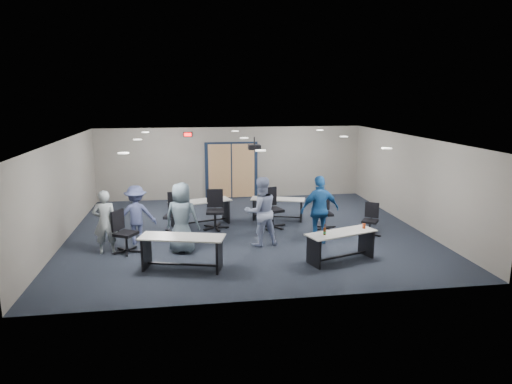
{
  "coord_description": "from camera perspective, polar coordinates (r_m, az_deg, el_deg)",
  "views": [
    {
      "loc": [
        -1.63,
        -12.59,
        3.92
      ],
      "look_at": [
        0.23,
        -0.3,
        1.24
      ],
      "focal_mm": 32.0,
      "sensor_mm": 36.0,
      "label": 1
    }
  ],
  "objects": [
    {
      "name": "person_gray",
      "position": [
        11.92,
        -18.35,
        -3.58
      ],
      "size": [
        0.62,
        0.43,
        1.62
      ],
      "primitive_type": "imported",
      "rotation": [
        0.0,
        0.0,
        3.22
      ],
      "color": "#949EA2",
      "rests_on": "floor"
    },
    {
      "name": "exit_sign",
      "position": [
        17.1,
        -8.52,
        7.12
      ],
      "size": [
        0.32,
        0.07,
        0.18
      ],
      "color": "black",
      "rests_on": "back_wall"
    },
    {
      "name": "ceiling",
      "position": [
        12.75,
        -1.22,
        6.69
      ],
      "size": [
        10.0,
        9.0,
        0.04
      ],
      "primitive_type": "cube",
      "color": "silver",
      "rests_on": "back_wall"
    },
    {
      "name": "right_wall",
      "position": [
        14.46,
        18.87,
        1.28
      ],
      "size": [
        0.04,
        9.0,
        2.7
      ],
      "primitive_type": "cube",
      "color": "gray",
      "rests_on": "floor"
    },
    {
      "name": "ceiling_can_lights",
      "position": [
        13.0,
        -1.36,
        6.66
      ],
      "size": [
        6.24,
        5.74,
        0.02
      ],
      "primitive_type": null,
      "color": "white",
      "rests_on": "ceiling"
    },
    {
      "name": "chair_back_a",
      "position": [
        13.09,
        -10.18,
        -2.76
      ],
      "size": [
        0.9,
        0.9,
        1.17
      ],
      "primitive_type": null,
      "rotation": [
        0.0,
        0.0,
        -0.25
      ],
      "color": "black",
      "rests_on": "floor"
    },
    {
      "name": "back_wall",
      "position": [
        17.36,
        -3.11,
        3.65
      ],
      "size": [
        10.0,
        0.04,
        2.7
      ],
      "primitive_type": "cube",
      "color": "gray",
      "rests_on": "floor"
    },
    {
      "name": "left_wall",
      "position": [
        13.28,
        -23.11,
        0.04
      ],
      "size": [
        0.04,
        9.0,
        2.7
      ],
      "primitive_type": "cube",
      "color": "gray",
      "rests_on": "floor"
    },
    {
      "name": "floor",
      "position": [
        13.28,
        -1.16,
        -4.98
      ],
      "size": [
        10.0,
        10.0,
        0.0
      ],
      "primitive_type": "plane",
      "color": "black",
      "rests_on": "ground"
    },
    {
      "name": "chair_loose_left",
      "position": [
        11.88,
        -15.96,
        -4.83
      ],
      "size": [
        0.93,
        0.93,
        1.08
      ],
      "primitive_type": null,
      "rotation": [
        0.0,
        0.0,
        1.04
      ],
      "color": "black",
      "rests_on": "floor"
    },
    {
      "name": "chair_loose_right",
      "position": [
        13.19,
        14.07,
        -3.4
      ],
      "size": [
        0.81,
        0.81,
        0.92
      ],
      "primitive_type": null,
      "rotation": [
        0.0,
        0.0,
        -0.59
      ],
      "color": "black",
      "rests_on": "floor"
    },
    {
      "name": "person_plaid",
      "position": [
        11.54,
        -9.26,
        -3.19
      ],
      "size": [
        1.01,
        0.83,
        1.79
      ],
      "primitive_type": "imported",
      "rotation": [
        0.0,
        0.0,
        2.8
      ],
      "color": "slate",
      "rests_on": "floor"
    },
    {
      "name": "chair_back_d",
      "position": [
        13.63,
        8.62,
        -2.57
      ],
      "size": [
        0.63,
        0.63,
        0.96
      ],
      "primitive_type": null,
      "rotation": [
        0.0,
        0.0,
        0.05
      ],
      "color": "black",
      "rests_on": "floor"
    },
    {
      "name": "table_back_left",
      "position": [
        13.93,
        -6.97,
        -2.06
      ],
      "size": [
        1.96,
        1.15,
        0.75
      ],
      "rotation": [
        0.0,
        0.0,
        0.31
      ],
      "color": "silver",
      "rests_on": "floor"
    },
    {
      "name": "table_front_left",
      "position": [
        10.53,
        -9.2,
        -6.77
      ],
      "size": [
        2.01,
        1.1,
        0.77
      ],
      "rotation": [
        0.0,
        0.0,
        -0.26
      ],
      "color": "silver",
      "rests_on": "floor"
    },
    {
      "name": "front_wall",
      "position": [
        8.64,
        2.68,
        -5.14
      ],
      "size": [
        10.0,
        0.04,
        2.7
      ],
      "primitive_type": "cube",
      "color": "gray",
      "rests_on": "floor"
    },
    {
      "name": "double_door",
      "position": [
        17.37,
        -3.09,
        2.66
      ],
      "size": [
        2.0,
        0.07,
        2.2
      ],
      "color": "black",
      "rests_on": "back_wall"
    },
    {
      "name": "chair_back_b",
      "position": [
        13.46,
        -5.15,
        -2.25
      ],
      "size": [
        0.78,
        0.78,
        1.15
      ],
      "primitive_type": null,
      "rotation": [
        0.0,
        0.0,
        -0.08
      ],
      "color": "black",
      "rests_on": "floor"
    },
    {
      "name": "table_front_right",
      "position": [
        11.1,
        10.57,
        -6.01
      ],
      "size": [
        1.84,
        1.11,
        0.97
      ],
      "rotation": [
        0.0,
        0.0,
        0.33
      ],
      "color": "silver",
      "rests_on": "floor"
    },
    {
      "name": "chair_back_c",
      "position": [
        13.53,
        2.11,
        -2.06
      ],
      "size": [
        0.94,
        0.94,
        1.19
      ],
      "primitive_type": null,
      "rotation": [
        0.0,
        0.0,
        0.31
      ],
      "color": "black",
      "rests_on": "floor"
    },
    {
      "name": "ceiling_projector",
      "position": [
        13.31,
        -0.2,
        5.65
      ],
      "size": [
        0.35,
        0.32,
        0.37
      ],
      "color": "black",
      "rests_on": "ceiling"
    },
    {
      "name": "person_back",
      "position": [
        12.47,
        -14.72,
        -2.77
      ],
      "size": [
        1.02,
        0.6,
        1.58
      ],
      "primitive_type": "imported",
      "rotation": [
        0.0,
        0.0,
        3.15
      ],
      "color": "#474F80",
      "rests_on": "floor"
    },
    {
      "name": "person_lightblue",
      "position": [
        11.9,
        0.62,
        -2.44
      ],
      "size": [
        1.01,
        0.86,
        1.83
      ],
      "primitive_type": "imported",
      "rotation": [
        0.0,
        0.0,
        3.35
      ],
      "color": "#9FABD2",
      "rests_on": "floor"
    },
    {
      "name": "person_navy",
      "position": [
        12.18,
        7.97,
        -2.22
      ],
      "size": [
        1.12,
        0.59,
        1.83
      ],
      "primitive_type": "imported",
      "rotation": [
        0.0,
        0.0,
        3.28
      ],
      "color": "#194D8D",
      "rests_on": "floor"
    },
    {
      "name": "table_back_right",
      "position": [
        14.45,
        2.74,
        -1.66
      ],
      "size": [
        1.77,
        1.02,
        0.68
      ],
      "rotation": [
        0.0,
        0.0,
        -0.29
      ],
      "color": "silver",
      "rests_on": "floor"
    }
  ]
}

